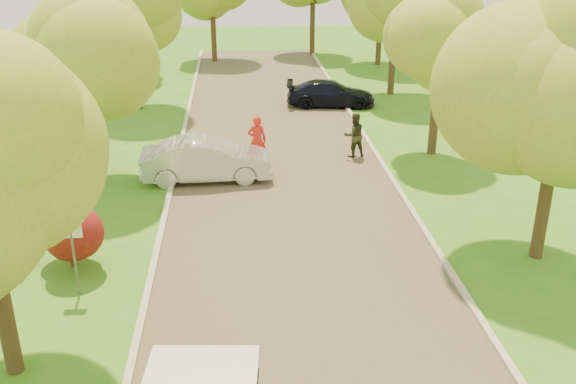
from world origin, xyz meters
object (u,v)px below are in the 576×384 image
object	(u,v)px
person_striped	(257,140)
person_olive	(354,135)
silver_sedan	(206,160)
dark_sedan	(331,93)
street_sign	(72,240)

from	to	relation	value
person_striped	person_olive	xyz separation A→B (m)	(3.94, 0.60, -0.08)
person_striped	silver_sedan	bearing A→B (deg)	40.02
silver_sedan	person_olive	size ratio (longest dim) A/B	2.61
person_striped	dark_sedan	bearing A→B (deg)	-113.59
street_sign	person_olive	distance (m)	13.28
person_olive	dark_sedan	bearing A→B (deg)	-103.09
silver_sedan	person_striped	xyz separation A→B (m)	(1.92, 1.48, 0.21)
silver_sedan	person_striped	world-z (taller)	person_striped
street_sign	person_striped	world-z (taller)	street_sign
person_striped	street_sign	bearing A→B (deg)	64.24
street_sign	silver_sedan	size ratio (longest dim) A/B	0.45
street_sign	person_striped	bearing A→B (deg)	61.84
silver_sedan	person_olive	bearing A→B (deg)	-72.15
dark_sedan	person_striped	size ratio (longest dim) A/B	2.29
street_sign	person_striped	distance (m)	10.50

